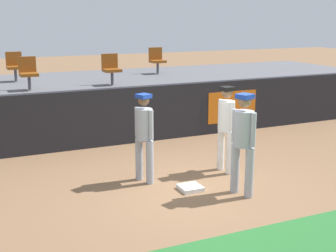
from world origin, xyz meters
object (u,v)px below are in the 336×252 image
(seat_back_right, at_px, (157,59))
(player_runner_visitor, at_px, (243,137))
(player_fielder_home, at_px, (226,123))
(seat_front_center, at_px, (111,67))
(seat_front_left, at_px, (28,71))
(first_base, at_px, (190,188))
(player_coach_visitor, at_px, (144,132))
(seat_back_left, at_px, (15,65))

(seat_back_right, bearing_deg, player_runner_visitor, -101.52)
(player_fielder_home, height_order, seat_back_right, seat_back_right)
(player_runner_visitor, xyz_separation_m, seat_front_center, (-0.62, 5.59, 0.70))
(seat_front_left, relative_size, seat_front_center, 1.00)
(first_base, xyz_separation_m, seat_front_center, (0.11, 5.01, 1.72))
(seat_front_center, bearing_deg, seat_back_right, 40.24)
(player_fielder_home, distance_m, seat_back_right, 6.30)
(player_fielder_home, relative_size, seat_front_left, 2.11)
(player_coach_visitor, xyz_separation_m, seat_back_right, (2.84, 6.04, 0.76))
(player_runner_visitor, bearing_deg, first_base, -144.77)
(player_coach_visitor, xyz_separation_m, seat_front_center, (0.72, 4.24, 0.76))
(player_fielder_home, distance_m, seat_back_left, 7.05)
(player_fielder_home, bearing_deg, first_base, -64.20)
(player_runner_visitor, bearing_deg, seat_back_left, -174.95)
(first_base, bearing_deg, player_runner_visitor, -38.12)
(seat_front_center, bearing_deg, player_coach_visitor, -99.59)
(player_coach_visitor, bearing_deg, seat_front_left, 178.72)
(player_fielder_home, xyz_separation_m, seat_front_center, (-1.02, 4.36, 0.74))
(seat_front_left, bearing_deg, seat_front_center, 0.00)
(seat_front_center, bearing_deg, player_fielder_home, -76.85)
(player_runner_visitor, height_order, seat_back_left, seat_back_left)
(player_fielder_home, distance_m, player_coach_visitor, 1.74)
(seat_front_left, bearing_deg, seat_back_left, 93.92)
(player_coach_visitor, bearing_deg, first_base, 17.35)
(first_base, height_order, seat_back_right, seat_back_right)
(seat_back_left, bearing_deg, seat_back_right, 0.00)
(first_base, bearing_deg, player_coach_visitor, 127.87)
(player_coach_visitor, distance_m, seat_front_left, 4.55)
(first_base, relative_size, seat_back_right, 0.48)
(seat_back_left, bearing_deg, player_coach_visitor, -75.13)
(first_base, relative_size, seat_front_center, 0.48)
(seat_front_left, relative_size, seat_back_left, 1.00)
(first_base, height_order, seat_front_left, seat_front_left)
(player_coach_visitor, bearing_deg, player_fielder_home, 65.39)
(seat_back_right, bearing_deg, player_coach_visitor, -115.22)
(player_coach_visitor, bearing_deg, player_runner_visitor, 24.18)
(seat_back_right, distance_m, seat_front_center, 2.79)
(first_base, relative_size, seat_back_left, 0.48)
(player_coach_visitor, height_order, seat_front_left, seat_front_left)
(seat_back_right, bearing_deg, seat_back_left, -180.00)
(first_base, xyz_separation_m, player_fielder_home, (1.13, 0.65, 0.98))
(seat_front_left, bearing_deg, first_base, -67.44)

